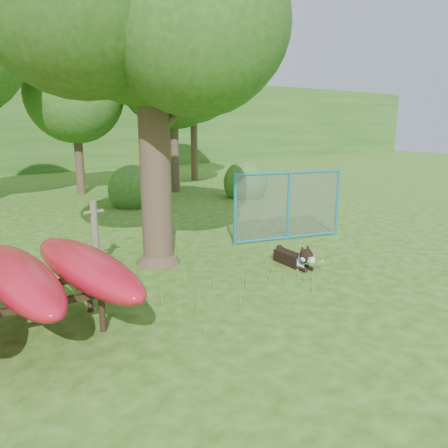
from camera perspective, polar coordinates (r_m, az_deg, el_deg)
ground at (r=7.95m, az=4.16°, el=-8.79°), size 80.00×80.00×0.00m
wooden_post at (r=9.02m, az=-16.47°, el=-1.42°), size 0.41×0.15×1.49m
husky_dog at (r=9.33m, az=9.29°, el=-4.37°), size 0.39×1.21×0.54m
fence_section at (r=11.32m, az=8.42°, el=2.38°), size 2.93×0.96×2.96m
wildflower_clump at (r=9.14m, az=12.66°, el=-4.92°), size 0.11×0.09×0.23m
bg_tree_c at (r=19.62m, az=-18.95°, el=15.71°), size 4.00×4.00×6.12m
bg_tree_d at (r=19.38m, az=-6.72°, el=19.24°), size 4.80×4.80×7.50m
bg_tree_e at (r=23.51m, az=-4.06°, el=18.54°), size 4.60×4.60×7.55m
shrub_right at (r=17.93m, az=2.80°, el=3.52°), size 1.80×1.80×1.80m
shrub_mid at (r=16.34m, az=-11.69°, el=2.33°), size 1.80×1.80×1.80m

